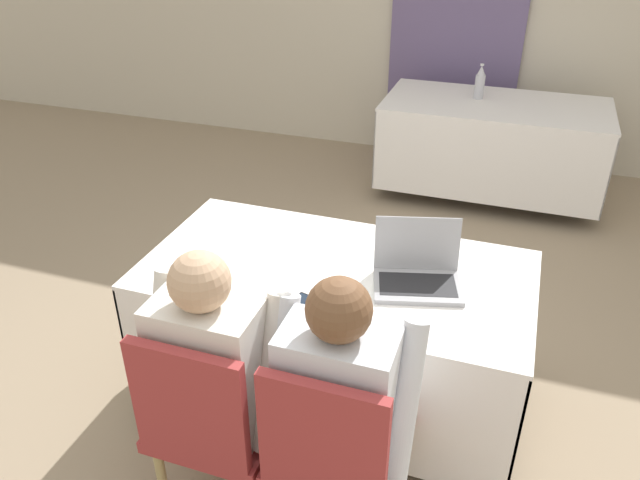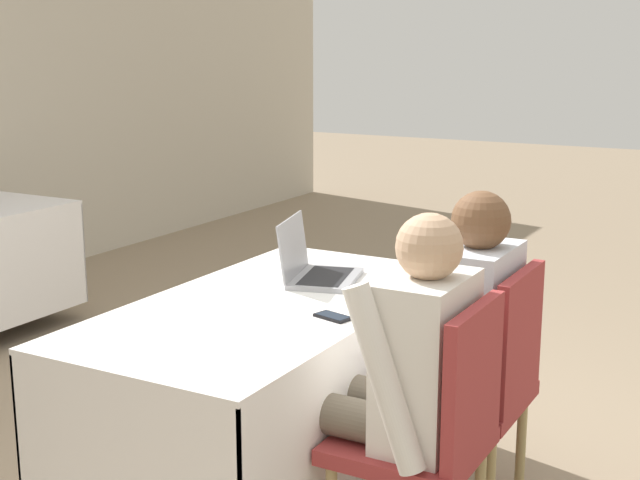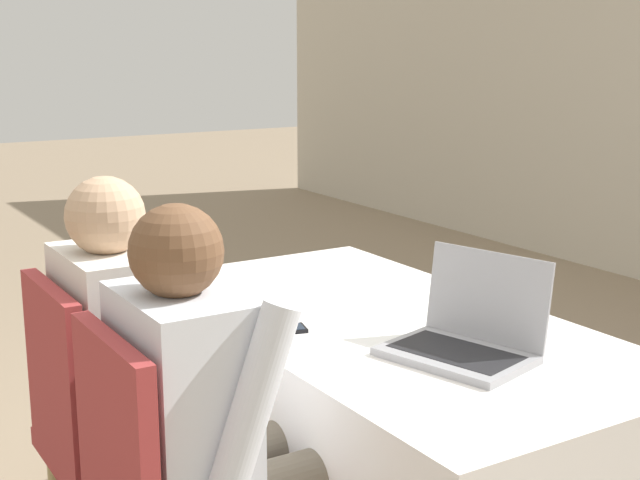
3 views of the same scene
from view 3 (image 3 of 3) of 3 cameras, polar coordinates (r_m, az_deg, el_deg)
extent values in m
cube|color=white|center=(2.48, 4.15, -5.32)|extent=(1.62, 0.84, 0.02)
cube|color=white|center=(2.39, -4.31, -14.00)|extent=(1.62, 0.01, 0.60)
cube|color=white|center=(2.84, 10.98, -9.83)|extent=(1.62, 0.01, 0.60)
cube|color=white|center=(3.23, -4.36, -6.83)|extent=(0.01, 0.84, 0.60)
cube|color=#99999E|center=(2.19, 8.67, -7.33)|extent=(0.39, 0.32, 0.02)
cube|color=black|center=(2.19, 8.68, -7.06)|extent=(0.33, 0.24, 0.00)
cube|color=#99999E|center=(2.26, 10.66, -3.55)|extent=(0.34, 0.13, 0.22)
cube|color=black|center=(2.26, 10.66, -3.55)|extent=(0.30, 0.11, 0.20)
cube|color=black|center=(2.37, -2.43, -5.76)|extent=(0.10, 0.14, 0.01)
cube|color=#192333|center=(2.37, -2.43, -5.63)|extent=(0.08, 0.12, 0.00)
cube|color=white|center=(2.30, 3.30, -6.46)|extent=(0.25, 0.33, 0.00)
cylinder|color=tan|center=(2.80, -9.30, -14.91)|extent=(0.04, 0.04, 0.40)
cube|color=#9E3333|center=(2.49, -11.71, -12.83)|extent=(0.44, 0.44, 0.05)
cube|color=#9E3333|center=(2.34, -16.61, -8.16)|extent=(0.40, 0.04, 0.45)
cube|color=#9E3333|center=(1.94, -12.97, -12.37)|extent=(0.40, 0.04, 0.45)
cylinder|color=#665B4C|center=(2.42, -8.11, -11.13)|extent=(0.13, 0.42, 0.13)
cylinder|color=#665B4C|center=(2.58, -9.75, -9.71)|extent=(0.13, 0.42, 0.13)
cylinder|color=#665B4C|center=(2.76, -5.95, -14.59)|extent=(0.10, 0.10, 0.45)
cube|color=silver|center=(2.37, -13.15, -6.81)|extent=(0.36, 0.22, 0.52)
cylinder|color=silver|center=(2.20, -10.37, -8.07)|extent=(0.08, 0.26, 0.54)
cylinder|color=silver|center=(2.57, -13.83, -5.15)|extent=(0.08, 0.26, 0.54)
sphere|color=tan|center=(2.28, -13.59, 1.51)|extent=(0.20, 0.20, 0.20)
cylinder|color=#665B4C|center=(2.20, -5.17, -13.63)|extent=(0.13, 0.42, 0.13)
cube|color=silver|center=(1.98, -8.83, -10.64)|extent=(0.36, 0.22, 0.52)
cylinder|color=silver|center=(1.81, -4.98, -12.47)|extent=(0.08, 0.26, 0.54)
cylinder|color=silver|center=(2.17, -10.06, -8.33)|extent=(0.08, 0.26, 0.54)
sphere|color=brown|center=(1.87, -9.19, -0.70)|extent=(0.20, 0.20, 0.20)
camera|label=1|loc=(1.59, -66.74, 29.80)|focal=35.00mm
camera|label=2|loc=(4.50, -36.00, 12.21)|focal=50.00mm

